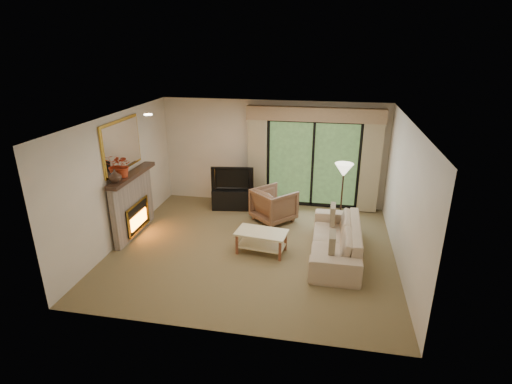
% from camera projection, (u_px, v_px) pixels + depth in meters
% --- Properties ---
extents(floor, '(5.50, 5.50, 0.00)m').
position_uv_depth(floor, '(253.00, 248.00, 8.02)').
color(floor, brown).
rests_on(floor, ground).
extents(ceiling, '(5.50, 5.50, 0.00)m').
position_uv_depth(ceiling, '(253.00, 119.00, 7.09)').
color(ceiling, silver).
rests_on(ceiling, ground).
extents(wall_back, '(5.00, 0.00, 5.00)m').
position_uv_depth(wall_back, '(272.00, 153.00, 9.85)').
color(wall_back, beige).
rests_on(wall_back, ground).
extents(wall_front, '(5.00, 0.00, 5.00)m').
position_uv_depth(wall_front, '(217.00, 252.00, 5.26)').
color(wall_front, beige).
rests_on(wall_front, ground).
extents(wall_left, '(0.00, 5.00, 5.00)m').
position_uv_depth(wall_left, '(119.00, 179.00, 8.03)').
color(wall_left, beige).
rests_on(wall_left, ground).
extents(wall_right, '(0.00, 5.00, 5.00)m').
position_uv_depth(wall_right, '(405.00, 198.00, 7.08)').
color(wall_right, beige).
rests_on(wall_right, ground).
extents(fireplace, '(0.24, 1.70, 1.37)m').
position_uv_depth(fireplace, '(133.00, 204.00, 8.41)').
color(fireplace, gray).
rests_on(fireplace, floor).
extents(mirror, '(0.07, 1.45, 1.02)m').
position_uv_depth(mirror, '(122.00, 145.00, 7.98)').
color(mirror, gold).
rests_on(mirror, wall_left).
extents(sliding_door, '(2.26, 0.10, 2.16)m').
position_uv_depth(sliding_door, '(313.00, 164.00, 9.70)').
color(sliding_door, black).
rests_on(sliding_door, floor).
extents(curtain_left, '(0.45, 0.18, 2.35)m').
position_uv_depth(curtain_left, '(257.00, 158.00, 9.80)').
color(curtain_left, tan).
rests_on(curtain_left, floor).
extents(curtain_right, '(0.45, 0.18, 2.35)m').
position_uv_depth(curtain_right, '(371.00, 164.00, 9.33)').
color(curtain_right, tan).
rests_on(curtain_right, floor).
extents(cornice, '(3.20, 0.24, 0.32)m').
position_uv_depth(cornice, '(315.00, 114.00, 9.19)').
color(cornice, '#9B7957').
rests_on(cornice, wall_back).
extents(media_console, '(1.07, 0.60, 0.51)m').
position_uv_depth(media_console, '(233.00, 198.00, 9.87)').
color(media_console, black).
rests_on(media_console, floor).
extents(tv, '(1.03, 0.28, 0.59)m').
position_uv_depth(tv, '(233.00, 177.00, 9.68)').
color(tv, black).
rests_on(tv, media_console).
extents(armchair, '(1.18, 1.18, 0.77)m').
position_uv_depth(armchair, '(274.00, 205.00, 9.14)').
color(armchair, brown).
rests_on(armchair, floor).
extents(sofa, '(0.90, 2.30, 0.67)m').
position_uv_depth(sofa, '(336.00, 239.00, 7.66)').
color(sofa, tan).
rests_on(sofa, floor).
extents(pillow_near, '(0.11, 0.42, 0.42)m').
position_uv_depth(pillow_near, '(332.00, 244.00, 6.99)').
color(pillow_near, brown).
rests_on(pillow_near, sofa).
extents(pillow_far, '(0.11, 0.40, 0.40)m').
position_uv_depth(pillow_far, '(333.00, 214.00, 8.20)').
color(pillow_far, brown).
rests_on(pillow_far, sofa).
extents(coffee_table, '(1.04, 0.66, 0.44)m').
position_uv_depth(coffee_table, '(262.00, 242.00, 7.81)').
color(coffee_table, beige).
rests_on(coffee_table, floor).
extents(floor_lamp, '(0.44, 0.44, 1.47)m').
position_uv_depth(floor_lamp, '(342.00, 196.00, 8.69)').
color(floor_lamp, white).
rests_on(floor_lamp, floor).
extents(vase, '(0.28, 0.28, 0.26)m').
position_uv_depth(vase, '(115.00, 176.00, 7.59)').
color(vase, '#372419').
rests_on(vase, fireplace).
extents(branches, '(0.46, 0.42, 0.46)m').
position_uv_depth(branches, '(123.00, 166.00, 7.85)').
color(branches, '#B9391A').
rests_on(branches, fireplace).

